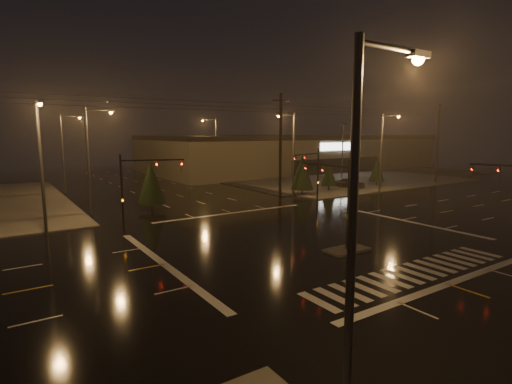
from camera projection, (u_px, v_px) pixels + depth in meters
ground at (307, 238)px, 29.50m from camera, size 140.00×140.00×0.00m
sidewalk_ne at (325, 176)px, 70.61m from camera, size 36.00×36.00×0.12m
median_island at (347, 250)px, 26.19m from camera, size 3.00×1.60×0.15m
crosswalk at (413, 273)px, 22.07m from camera, size 15.00×2.60×0.01m
stop_bar_near at (448, 284)px, 20.42m from camera, size 16.00×0.50×0.01m
stop_bar_far at (232, 213)px, 38.58m from camera, size 16.00×0.50×0.01m
parking_lot at (353, 176)px, 71.69m from camera, size 50.00×24.00×0.08m
retail_building at (291, 151)px, 85.98m from camera, size 60.20×28.30×7.20m
signal_mast_median at (338, 193)px, 26.42m from camera, size 0.25×4.59×6.00m
signal_mast_ne at (313, 170)px, 42.49m from camera, size 4.84×1.86×6.00m
signal_mast_nw at (135, 182)px, 32.14m from camera, size 4.84×1.86×6.00m
streetlight_0 at (362, 207)px, 10.18m from camera, size 2.77×0.32×10.00m
streetlight_1 at (91, 153)px, 37.42m from camera, size 2.77×0.32×10.00m
streetlight_2 at (65, 148)px, 50.63m from camera, size 2.77×0.32×10.00m
streetlight_3 at (292, 149)px, 47.96m from camera, size 2.77×0.32×10.00m
streetlight_4 at (214, 145)px, 64.47m from camera, size 2.77×0.32×10.00m
streetlight_5 at (41, 159)px, 29.17m from camera, size 0.32×2.77×10.00m
streetlight_6 at (383, 148)px, 49.88m from camera, size 0.32×2.77×10.00m
utility_pole_1 at (280, 147)px, 44.52m from camera, size 2.20×0.32×12.00m
utility_pole_2 at (438, 143)px, 60.88m from camera, size 2.20×0.32×12.00m
conifer_0 at (302, 172)px, 49.59m from camera, size 2.81×2.81×5.09m
conifer_1 at (329, 174)px, 53.24m from camera, size 2.07×2.07×3.94m
conifer_2 at (377, 169)px, 58.25m from camera, size 2.23×2.23×4.18m
conifer_3 at (151, 182)px, 39.77m from camera, size 2.77×2.77×5.03m
car_parked at (350, 183)px, 56.17m from camera, size 3.21×4.45×1.41m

